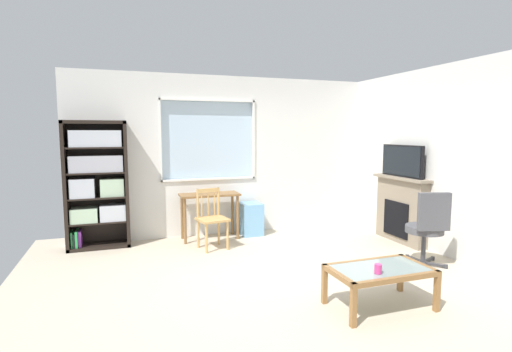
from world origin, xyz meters
name	(u,v)px	position (x,y,z in m)	size (l,w,h in m)	color
ground	(275,278)	(0.00, 0.00, -0.01)	(6.15, 5.60, 0.02)	beige
wall_back_with_window	(228,158)	(0.04, 2.30, 1.31)	(5.15, 0.15, 2.69)	silver
wall_right	(451,161)	(2.63, 0.00, 1.35)	(0.12, 4.80, 2.69)	silver
bookshelf	(97,181)	(-2.07, 2.05, 1.02)	(0.90, 0.38, 1.92)	black
desk_under_window	(210,202)	(-0.37, 1.95, 0.62)	(0.96, 0.42, 0.75)	brown
wooden_chair	(212,218)	(-0.46, 1.43, 0.46)	(0.49, 0.47, 0.90)	tan
plastic_drawer_unit	(251,219)	(0.35, 2.00, 0.27)	(0.35, 0.40, 0.55)	#72ADDB
fireplace	(401,209)	(2.48, 0.79, 0.53)	(0.26, 1.11, 1.05)	gray
tv	(402,161)	(2.46, 0.79, 1.30)	(0.06, 0.89, 0.50)	black
office_chair	(428,225)	(2.00, -0.30, 0.55)	(0.58, 0.61, 1.00)	#4C4C51
coffee_table	(380,273)	(0.68, -1.10, 0.35)	(1.00, 0.58, 0.41)	#8C9E99
sippy_cup	(378,269)	(0.56, -1.23, 0.46)	(0.07, 0.07, 0.09)	#DB3D84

